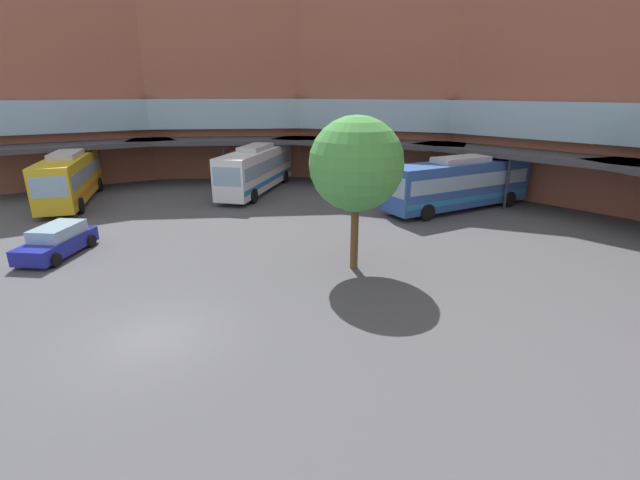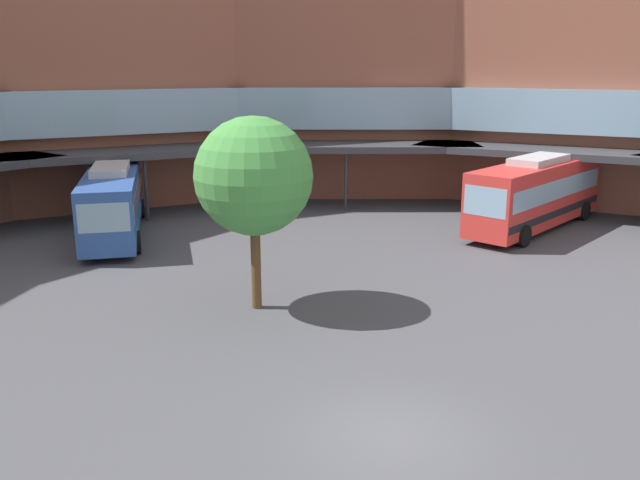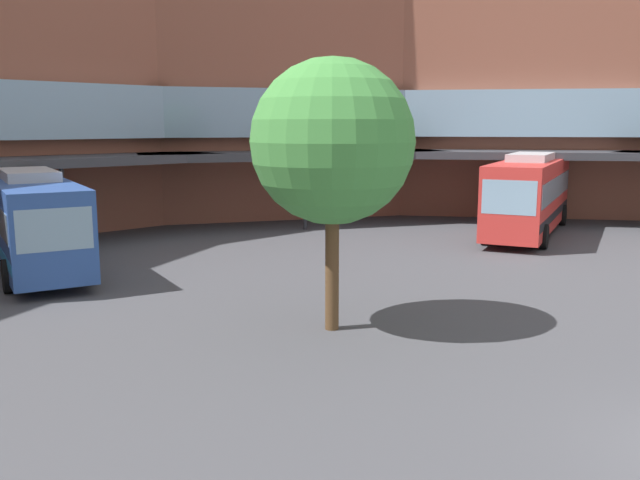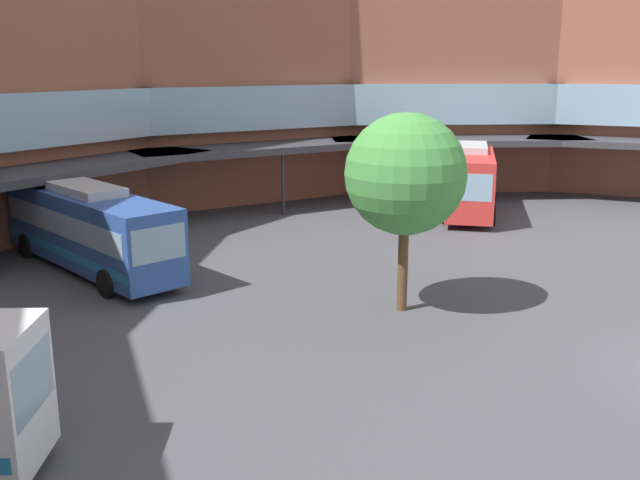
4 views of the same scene
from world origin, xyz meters
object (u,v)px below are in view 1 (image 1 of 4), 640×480
bus_0 (459,183)px  bus_2 (70,177)px  bus_3 (257,168)px  parked_car (57,241)px  plaza_tree (356,164)px

bus_0 → bus_2: bus_2 is taller
bus_3 → parked_car: (5.68, -16.33, -1.19)m
bus_0 → bus_3: bearing=-50.2°
parked_car → bus_0: bearing=117.9°
bus_2 → bus_3: bus_3 is taller
parked_car → bus_3: bearing=157.7°
bus_0 → bus_3: 16.09m
bus_0 → plaza_tree: bearing=25.1°
bus_3 → plaza_tree: 18.56m
parked_car → plaza_tree: bearing=89.2°
plaza_tree → bus_0: bearing=101.2°
bus_0 → plaza_tree: size_ratio=1.66×
bus_0 → bus_2: size_ratio=1.07×
bus_0 → bus_3: (-14.48, -7.02, 0.05)m
bus_2 → bus_3: bearing=90.0°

